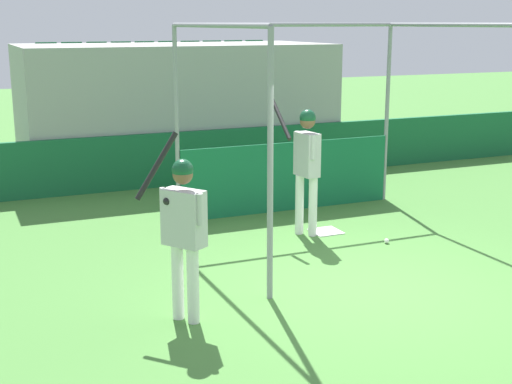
% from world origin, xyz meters
% --- Properties ---
extents(ground_plane, '(60.00, 60.00, 0.00)m').
position_xyz_m(ground_plane, '(0.00, 0.00, 0.00)').
color(ground_plane, '#477F38').
extents(outfield_wall, '(24.00, 0.12, 1.07)m').
position_xyz_m(outfield_wall, '(0.00, 6.40, 0.53)').
color(outfield_wall, '#196038').
rests_on(outfield_wall, ground).
extents(bleacher_section, '(6.50, 3.20, 2.75)m').
position_xyz_m(bleacher_section, '(0.00, 8.06, 1.37)').
color(bleacher_section, '#9E9E99').
rests_on(bleacher_section, ground).
extents(batting_cage, '(3.98, 3.64, 3.16)m').
position_xyz_m(batting_cage, '(0.68, 3.11, 1.30)').
color(batting_cage, gray).
rests_on(batting_cage, ground).
extents(home_plate, '(0.44, 0.44, 0.02)m').
position_xyz_m(home_plate, '(0.65, 2.35, 0.01)').
color(home_plate, white).
rests_on(home_plate, ground).
extents(player_batter, '(0.54, 0.87, 2.07)m').
position_xyz_m(player_batter, '(0.29, 2.35, 1.18)').
color(player_batter, white).
rests_on(player_batter, ground).
extents(player_waiting, '(0.68, 0.64, 2.03)m').
position_xyz_m(player_waiting, '(-2.38, -0.01, 1.09)').
color(player_waiting, white).
rests_on(player_waiting, ground).
extents(baseball, '(0.07, 0.07, 0.07)m').
position_xyz_m(baseball, '(1.19, 1.47, 0.04)').
color(baseball, white).
rests_on(baseball, ground).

